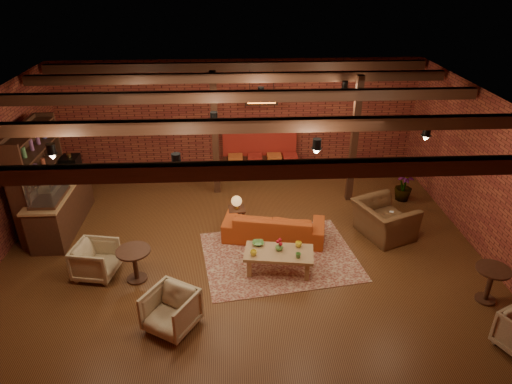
{
  "coord_description": "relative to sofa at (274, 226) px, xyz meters",
  "views": [
    {
      "loc": [
        -0.14,
        -8.3,
        5.61
      ],
      "look_at": [
        0.31,
        0.2,
        1.19
      ],
      "focal_mm": 32.0,
      "sensor_mm": 36.0,
      "label": 1
    }
  ],
  "objects": [
    {
      "name": "floor",
      "position": [
        -0.7,
        -0.25,
        -0.32
      ],
      "size": [
        10.0,
        10.0,
        0.0
      ],
      "primitive_type": "plane",
      "color": "#3A1D0E",
      "rests_on": "ground"
    },
    {
      "name": "ceiling",
      "position": [
        -0.7,
        -0.25,
        2.88
      ],
      "size": [
        10.0,
        8.0,
        0.02
      ],
      "primitive_type": "cube",
      "color": "black",
      "rests_on": "wall_back"
    },
    {
      "name": "wall_back",
      "position": [
        -0.7,
        3.75,
        1.28
      ],
      "size": [
        10.0,
        0.02,
        3.2
      ],
      "primitive_type": "cube",
      "color": "maroon",
      "rests_on": "ground"
    },
    {
      "name": "wall_front",
      "position": [
        -0.7,
        -4.25,
        1.28
      ],
      "size": [
        10.0,
        0.02,
        3.2
      ],
      "primitive_type": "cube",
      "color": "maroon",
      "rests_on": "ground"
    },
    {
      "name": "wall_right",
      "position": [
        4.3,
        -0.25,
        1.28
      ],
      "size": [
        0.02,
        8.0,
        3.2
      ],
      "primitive_type": "cube",
      "color": "maroon",
      "rests_on": "ground"
    },
    {
      "name": "ceiling_beams",
      "position": [
        -0.7,
        -0.25,
        2.76
      ],
      "size": [
        9.8,
        6.4,
        0.22
      ],
      "primitive_type": null,
      "color": "#311C10",
      "rests_on": "ceiling"
    },
    {
      "name": "ceiling_pipe",
      "position": [
        -0.7,
        1.35,
        2.53
      ],
      "size": [
        9.6,
        0.12,
        0.12
      ],
      "primitive_type": "cylinder",
      "rotation": [
        0.0,
        1.57,
        0.0
      ],
      "color": "black",
      "rests_on": "ceiling"
    },
    {
      "name": "post_left",
      "position": [
        -1.3,
        2.35,
        1.28
      ],
      "size": [
        0.16,
        0.16,
        3.2
      ],
      "primitive_type": "cube",
      "color": "#311C10",
      "rests_on": "ground"
    },
    {
      "name": "post_right",
      "position": [
        2.1,
        1.75,
        1.28
      ],
      "size": [
        0.16,
        0.16,
        3.2
      ],
      "primitive_type": "cube",
      "color": "#311C10",
      "rests_on": "ground"
    },
    {
      "name": "service_counter",
      "position": [
        -4.8,
        0.75,
        0.48
      ],
      "size": [
        0.8,
        2.5,
        1.6
      ],
      "primitive_type": null,
      "color": "#311C10",
      "rests_on": "ground"
    },
    {
      "name": "plant_counter",
      "position": [
        -4.7,
        0.95,
        0.9
      ],
      "size": [
        0.35,
        0.39,
        0.3
      ],
      "primitive_type": "imported",
      "color": "#337F33",
      "rests_on": "service_counter"
    },
    {
      "name": "shelving_hutch",
      "position": [
        -5.2,
        0.85,
        0.88
      ],
      "size": [
        0.52,
        2.0,
        2.4
      ],
      "primitive_type": null,
      "color": "#311C10",
      "rests_on": "ground"
    },
    {
      "name": "banquette",
      "position": [
        -0.1,
        3.3,
        0.18
      ],
      "size": [
        2.1,
        0.7,
        1.0
      ],
      "primitive_type": null,
      "color": "maroon",
      "rests_on": "ground"
    },
    {
      "name": "service_sign",
      "position": [
        -0.1,
        2.85,
        2.03
      ],
      "size": [
        0.86,
        0.06,
        0.3
      ],
      "primitive_type": "cube",
      "color": "orange",
      "rests_on": "ceiling"
    },
    {
      "name": "ceiling_spotlights",
      "position": [
        -0.7,
        -0.25,
        2.54
      ],
      "size": [
        6.4,
        4.4,
        0.28
      ],
      "primitive_type": null,
      "color": "black",
      "rests_on": "ceiling"
    },
    {
      "name": "rug",
      "position": [
        0.06,
        -0.71,
        -0.32
      ],
      "size": [
        3.43,
        2.82,
        0.01
      ],
      "primitive_type": "cube",
      "rotation": [
        0.0,
        0.0,
        0.15
      ],
      "color": "maroon",
      "rests_on": "floor"
    },
    {
      "name": "sofa",
      "position": [
        0.0,
        0.0,
        0.0
      ],
      "size": [
        2.34,
        1.29,
        0.65
      ],
      "primitive_type": "imported",
      "rotation": [
        0.0,
        0.0,
        2.94
      ],
      "color": "#A43F16",
      "rests_on": "floor"
    },
    {
      "name": "coffee_table",
      "position": [
        -0.02,
        -1.19,
        0.09
      ],
      "size": [
        1.43,
        0.86,
        0.71
      ],
      "rotation": [
        0.0,
        0.0,
        -0.15
      ],
      "color": "olive",
      "rests_on": "floor"
    },
    {
      "name": "side_table_lamp",
      "position": [
        -0.81,
        0.57,
        0.27
      ],
      "size": [
        0.4,
        0.4,
        0.78
      ],
      "rotation": [
        0.0,
        0.0,
        0.08
      ],
      "color": "#311C10",
      "rests_on": "floor"
    },
    {
      "name": "round_table_left",
      "position": [
        -2.79,
        -1.32,
        0.14
      ],
      "size": [
        0.65,
        0.65,
        0.68
      ],
      "color": "#311C10",
      "rests_on": "floor"
    },
    {
      "name": "armchair_a",
      "position": [
        -3.58,
        -1.14,
        0.06
      ],
      "size": [
        0.83,
        0.87,
        0.77
      ],
      "primitive_type": "imported",
      "rotation": [
        0.0,
        0.0,
        1.38
      ],
      "color": "beige",
      "rests_on": "floor"
    },
    {
      "name": "armchair_b",
      "position": [
        -1.96,
        -2.66,
        0.07
      ],
      "size": [
        1.03,
        1.01,
        0.79
      ],
      "primitive_type": "imported",
      "rotation": [
        0.0,
        0.0,
        -0.55
      ],
      "color": "beige",
      "rests_on": "floor"
    },
    {
      "name": "armchair_right",
      "position": [
        2.45,
        0.0,
        0.21
      ],
      "size": [
        1.18,
        1.42,
        1.06
      ],
      "primitive_type": "imported",
      "rotation": [
        0.0,
        0.0,
        1.95
      ],
      "color": "brown",
      "rests_on": "floor"
    },
    {
      "name": "side_table_book",
      "position": [
        2.62,
        0.18,
        0.09
      ],
      "size": [
        0.44,
        0.44,
        0.46
      ],
      "rotation": [
        0.0,
        0.0,
        0.12
      ],
      "color": "#311C10",
      "rests_on": "floor"
    },
    {
      "name": "round_table_right",
      "position": [
        3.7,
        -2.27,
        0.15
      ],
      "size": [
        0.6,
        0.6,
        0.71
      ],
      "color": "#311C10",
      "rests_on": "floor"
    },
    {
      "name": "plant_tall",
      "position": [
        3.47,
        1.64,
        0.87
      ],
      "size": [
        1.34,
        1.34,
        2.39
      ],
      "primitive_type": "imported",
      "rotation": [
        0.0,
        0.0,
        0.0
      ],
      "color": "#4C7F4C",
      "rests_on": "floor"
    }
  ]
}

